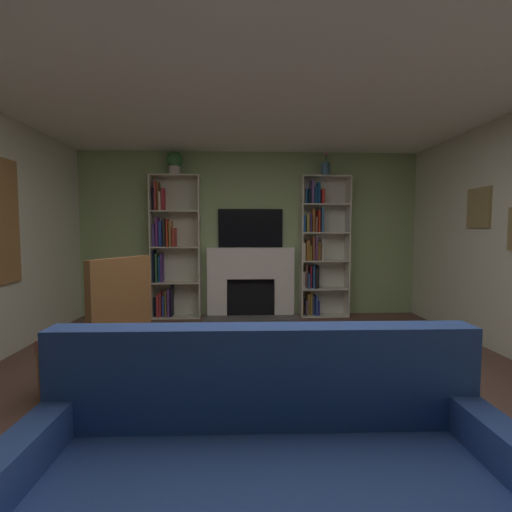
{
  "coord_description": "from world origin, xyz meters",
  "views": [
    {
      "loc": [
        -0.19,
        -2.7,
        1.32
      ],
      "look_at": [
        0.0,
        1.22,
        1.05
      ],
      "focal_mm": 25.87,
      "sensor_mm": 36.0,
      "label": 1
    }
  ],
  "objects_px": {
    "potted_plant": "(174,162)",
    "couch": "(267,492)",
    "bookshelf_left": "(170,249)",
    "coffee_table": "(256,381)",
    "tv": "(250,228)",
    "armchair": "(105,330)",
    "vase_with_flowers": "(325,169)",
    "fireplace": "(251,281)",
    "bookshelf_right": "(318,247)"
  },
  "relations": [
    {
      "from": "potted_plant",
      "to": "couch",
      "type": "distance_m",
      "value": 4.81
    },
    {
      "from": "bookshelf_left",
      "to": "coffee_table",
      "type": "xyz_separation_m",
      "value": [
        1.15,
        -3.35,
        -0.68
      ]
    },
    {
      "from": "tv",
      "to": "armchair",
      "type": "relative_size",
      "value": 0.89
    },
    {
      "from": "bookshelf_left",
      "to": "vase_with_flowers",
      "type": "height_order",
      "value": "vase_with_flowers"
    },
    {
      "from": "vase_with_flowers",
      "to": "couch",
      "type": "xyz_separation_m",
      "value": [
        -1.21,
        -4.21,
        -1.98
      ]
    },
    {
      "from": "fireplace",
      "to": "potted_plant",
      "type": "distance_m",
      "value": 2.12
    },
    {
      "from": "armchair",
      "to": "coffee_table",
      "type": "relative_size",
      "value": 1.42
    },
    {
      "from": "fireplace",
      "to": "couch",
      "type": "distance_m",
      "value": 4.27
    },
    {
      "from": "fireplace",
      "to": "vase_with_flowers",
      "type": "bearing_deg",
      "value": -2.42
    },
    {
      "from": "tv",
      "to": "bookshelf_left",
      "type": "height_order",
      "value": "bookshelf_left"
    },
    {
      "from": "potted_plant",
      "to": "bookshelf_right",
      "type": "bearing_deg",
      "value": 1.14
    },
    {
      "from": "fireplace",
      "to": "vase_with_flowers",
      "type": "relative_size",
      "value": 4.03
    },
    {
      "from": "bookshelf_right",
      "to": "couch",
      "type": "relative_size",
      "value": 1.08
    },
    {
      "from": "couch",
      "to": "tv",
      "type": "bearing_deg",
      "value": 88.98
    },
    {
      "from": "fireplace",
      "to": "bookshelf_right",
      "type": "height_order",
      "value": "bookshelf_right"
    },
    {
      "from": "bookshelf_right",
      "to": "fireplace",
      "type": "bearing_deg",
      "value": 179.78
    },
    {
      "from": "fireplace",
      "to": "vase_with_flowers",
      "type": "height_order",
      "value": "vase_with_flowers"
    },
    {
      "from": "armchair",
      "to": "bookshelf_right",
      "type": "bearing_deg",
      "value": 49.93
    },
    {
      "from": "armchair",
      "to": "coffee_table",
      "type": "bearing_deg",
      "value": -27.94
    },
    {
      "from": "armchair",
      "to": "coffee_table",
      "type": "xyz_separation_m",
      "value": [
        1.17,
        -0.62,
        -0.18
      ]
    },
    {
      "from": "tv",
      "to": "armchair",
      "type": "xyz_separation_m",
      "value": [
        -1.24,
        -2.8,
        -0.82
      ]
    },
    {
      "from": "couch",
      "to": "bookshelf_right",
      "type": "bearing_deg",
      "value": 75.19
    },
    {
      "from": "potted_plant",
      "to": "vase_with_flowers",
      "type": "height_order",
      "value": "vase_with_flowers"
    },
    {
      "from": "bookshelf_right",
      "to": "coffee_table",
      "type": "bearing_deg",
      "value": -108.62
    },
    {
      "from": "potted_plant",
      "to": "coffee_table",
      "type": "distance_m",
      "value": 3.99
    },
    {
      "from": "bookshelf_right",
      "to": "potted_plant",
      "type": "bearing_deg",
      "value": -178.86
    },
    {
      "from": "fireplace",
      "to": "potted_plant",
      "type": "height_order",
      "value": "potted_plant"
    },
    {
      "from": "armchair",
      "to": "couch",
      "type": "bearing_deg",
      "value": -52.69
    },
    {
      "from": "fireplace",
      "to": "armchair",
      "type": "height_order",
      "value": "armchair"
    },
    {
      "from": "couch",
      "to": "coffee_table",
      "type": "xyz_separation_m",
      "value": [
        -0.0,
        0.91,
        0.07
      ]
    },
    {
      "from": "tv",
      "to": "coffee_table",
      "type": "xyz_separation_m",
      "value": [
        -0.08,
        -3.42,
        -1.01
      ]
    },
    {
      "from": "bookshelf_right",
      "to": "potted_plant",
      "type": "xyz_separation_m",
      "value": [
        -2.18,
        -0.04,
        1.27
      ]
    },
    {
      "from": "vase_with_flowers",
      "to": "couch",
      "type": "distance_m",
      "value": 4.81
    },
    {
      "from": "bookshelf_right",
      "to": "bookshelf_left",
      "type": "bearing_deg",
      "value": 179.79
    },
    {
      "from": "tv",
      "to": "vase_with_flowers",
      "type": "relative_size",
      "value": 2.79
    },
    {
      "from": "potted_plant",
      "to": "armchair",
      "type": "distance_m",
      "value": 3.23
    },
    {
      "from": "armchair",
      "to": "fireplace",
      "type": "bearing_deg",
      "value": 65.48
    },
    {
      "from": "bookshelf_right",
      "to": "vase_with_flowers",
      "type": "height_order",
      "value": "vase_with_flowers"
    },
    {
      "from": "coffee_table",
      "to": "bookshelf_right",
      "type": "bearing_deg",
      "value": 71.38
    },
    {
      "from": "bookshelf_left",
      "to": "bookshelf_right",
      "type": "bearing_deg",
      "value": -0.21
    },
    {
      "from": "bookshelf_right",
      "to": "tv",
      "type": "bearing_deg",
      "value": 175.82
    },
    {
      "from": "potted_plant",
      "to": "vase_with_flowers",
      "type": "distance_m",
      "value": 2.27
    },
    {
      "from": "fireplace",
      "to": "vase_with_flowers",
      "type": "distance_m",
      "value": 2.05
    },
    {
      "from": "bookshelf_right",
      "to": "couch",
      "type": "distance_m",
      "value": 4.47
    },
    {
      "from": "bookshelf_left",
      "to": "armchair",
      "type": "bearing_deg",
      "value": -90.42
    },
    {
      "from": "fireplace",
      "to": "bookshelf_left",
      "type": "relative_size",
      "value": 0.67
    },
    {
      "from": "bookshelf_right",
      "to": "armchair",
      "type": "distance_m",
      "value": 3.6
    },
    {
      "from": "couch",
      "to": "bookshelf_left",
      "type": "bearing_deg",
      "value": 105.05
    },
    {
      "from": "vase_with_flowers",
      "to": "coffee_table",
      "type": "distance_m",
      "value": 4.0
    },
    {
      "from": "fireplace",
      "to": "bookshelf_left",
      "type": "distance_m",
      "value": 1.32
    }
  ]
}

